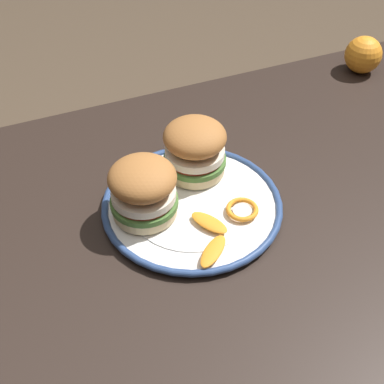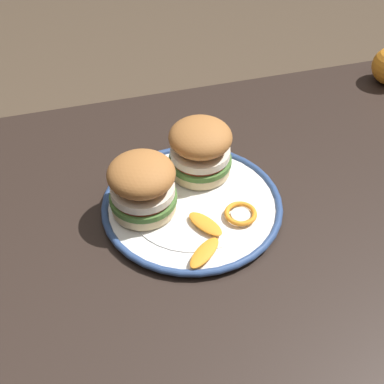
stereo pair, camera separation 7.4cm
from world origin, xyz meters
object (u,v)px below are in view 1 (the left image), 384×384
sandwich_half_right (194,148)px  whole_orange (363,55)px  dining_table (220,259)px  dinner_plate (192,205)px  sandwich_half_left (143,189)px

sandwich_half_right → whole_orange: (-0.49, -0.19, -0.03)m
sandwich_half_right → dining_table: bearing=90.8°
dining_table → sandwich_half_right: (0.00, -0.12, 0.17)m
dinner_plate → sandwich_half_left: (0.08, -0.01, 0.06)m
sandwich_half_left → dinner_plate: bearing=174.0°
sandwich_half_right → dinner_plate: bearing=65.3°
dinner_plate → sandwich_half_right: bearing=-114.7°
dining_table → sandwich_half_left: bearing=-25.4°
sandwich_half_left → sandwich_half_right: bearing=-150.4°
dining_table → dinner_plate: size_ratio=4.26×
dinner_plate → sandwich_half_left: size_ratio=2.06×
dining_table → sandwich_half_left: sandwich_half_left is taller
dinner_plate → whole_orange: (-0.53, -0.27, 0.03)m
dining_table → dinner_plate: (0.04, -0.05, 0.11)m
sandwich_half_left → sandwich_half_right: same height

